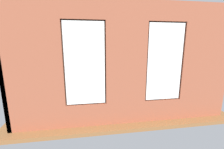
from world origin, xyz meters
name	(u,v)px	position (x,y,z in m)	size (l,w,h in m)	color
ground_plane	(111,94)	(0.00, 0.00, -0.05)	(6.45, 5.65, 0.10)	brown
brick_wall_with_windows	(126,67)	(0.00, 2.44, 1.54)	(5.85, 0.30, 3.13)	#9E5138
white_wall_right	(35,59)	(2.88, 0.20, 1.56)	(0.10, 4.65, 3.13)	silver
couch_by_window	(119,102)	(0.03, 1.79, 0.33)	(1.96, 0.87, 0.80)	black
couch_left	(164,86)	(-2.23, 0.35, 0.33)	(0.94, 1.80, 0.80)	black
coffee_table	(109,85)	(0.13, 0.03, 0.38)	(1.31, 0.73, 0.44)	tan
cup_ceramic	(99,84)	(0.52, 0.14, 0.48)	(0.08, 0.08, 0.09)	#33567F
candle_jar	(104,82)	(0.29, -0.06, 0.49)	(0.08, 0.08, 0.11)	#B7333D
table_plant_small	(116,80)	(-0.23, -0.10, 0.55)	(0.13, 0.13, 0.21)	brown
remote_silver	(109,83)	(0.13, 0.03, 0.45)	(0.05, 0.17, 0.02)	#B2B2B7
remote_black	(111,84)	(0.03, 0.14, 0.45)	(0.05, 0.17, 0.02)	black
media_console	(51,88)	(2.58, -0.35, 0.23)	(1.12, 0.42, 0.47)	black
tv_flatscreen	(49,75)	(2.58, -0.35, 0.83)	(1.08, 0.20, 0.72)	black
papasan_chair	(100,76)	(0.36, -1.48, 0.43)	(1.01, 1.01, 0.66)	olive
potted_plant_near_tv	(59,84)	(2.03, 0.66, 0.69)	(0.77, 0.91, 1.41)	brown
potted_plant_foreground_right	(63,73)	(2.28, -1.78, 0.60)	(0.93, 0.85, 1.10)	#9E5638
potted_plant_corner_near_left	(148,72)	(-2.38, -1.83, 0.54)	(0.90, 0.89, 1.17)	gray
potted_plant_beside_window_right	(56,97)	(1.89, 1.89, 0.64)	(0.58, 0.58, 1.01)	gray
potted_plant_between_couches	(161,96)	(-1.40, 1.74, 0.41)	(0.84, 0.84, 1.19)	#47423D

